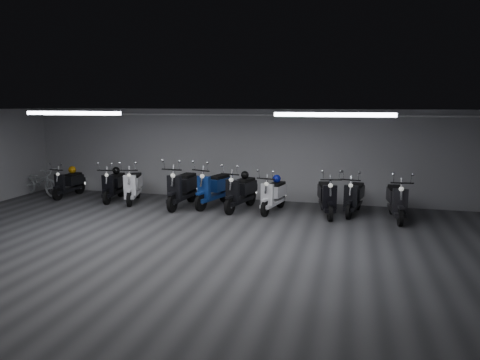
% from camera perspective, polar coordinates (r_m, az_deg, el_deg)
% --- Properties ---
extents(floor, '(14.00, 10.00, 0.01)m').
position_cam_1_polar(floor, '(9.25, -7.96, -8.87)').
color(floor, '#323235').
rests_on(floor, ground).
extents(ceiling, '(14.00, 10.00, 0.01)m').
position_cam_1_polar(ceiling, '(8.77, -8.41, 8.79)').
color(ceiling, gray).
rests_on(ceiling, ground).
extents(back_wall, '(14.00, 0.01, 2.80)m').
position_cam_1_polar(back_wall, '(13.61, -0.07, 3.33)').
color(back_wall, gray).
rests_on(back_wall, ground).
extents(fluor_strip_left, '(2.40, 0.18, 0.08)m').
position_cam_1_polar(fluor_strip_left, '(11.11, -20.89, 8.14)').
color(fluor_strip_left, white).
rests_on(fluor_strip_left, ceiling).
extents(fluor_strip_right, '(2.40, 0.18, 0.08)m').
position_cam_1_polar(fluor_strip_right, '(9.09, 12.11, 8.31)').
color(fluor_strip_right, white).
rests_on(fluor_strip_right, ceiling).
extents(conduit, '(13.60, 0.05, 0.05)m').
position_cam_1_polar(conduit, '(13.44, -0.17, 8.46)').
color(conduit, white).
rests_on(conduit, back_wall).
extents(scooter_0, '(0.61, 1.61, 1.18)m').
position_cam_1_polar(scooter_0, '(15.01, -21.45, 0.14)').
color(scooter_0, black).
rests_on(scooter_0, floor).
extents(scooter_1, '(0.81, 1.77, 1.27)m').
position_cam_1_polar(scooter_1, '(14.01, -16.13, -0.03)').
color(scooter_1, black).
rests_on(scooter_1, floor).
extents(scooter_2, '(1.08, 1.88, 1.33)m').
position_cam_1_polar(scooter_2, '(13.60, -13.75, -0.09)').
color(scooter_2, white).
rests_on(scooter_2, floor).
extents(scooter_3, '(0.77, 2.01, 1.47)m').
position_cam_1_polar(scooter_3, '(12.71, -7.56, -0.25)').
color(scooter_3, black).
rests_on(scooter_3, floor).
extents(scooter_4, '(1.14, 2.01, 1.42)m').
position_cam_1_polar(scooter_4, '(12.67, -3.48, -0.33)').
color(scooter_4, navy).
rests_on(scooter_4, floor).
extents(scooter_5, '(1.04, 1.94, 1.37)m').
position_cam_1_polar(scooter_5, '(12.26, 0.07, -0.78)').
color(scooter_5, black).
rests_on(scooter_5, floor).
extents(scooter_6, '(0.91, 1.78, 1.26)m').
position_cam_1_polar(scooter_6, '(12.07, 4.36, -1.25)').
color(scooter_6, white).
rests_on(scooter_6, floor).
extents(scooter_7, '(0.95, 1.87, 1.33)m').
position_cam_1_polar(scooter_7, '(11.88, 11.26, -1.42)').
color(scooter_7, black).
rests_on(scooter_7, floor).
extents(scooter_8, '(0.91, 1.81, 1.29)m').
position_cam_1_polar(scooter_8, '(12.14, 14.64, -1.42)').
color(scooter_8, black).
rests_on(scooter_8, floor).
extents(scooter_9, '(0.73, 1.83, 1.33)m').
position_cam_1_polar(scooter_9, '(11.88, 19.76, -1.81)').
color(scooter_9, black).
rests_on(scooter_9, floor).
extents(bicycle, '(1.81, 1.06, 1.11)m').
position_cam_1_polar(bicycle, '(15.66, -24.60, 0.17)').
color(bicycle, silver).
rests_on(bicycle, floor).
extents(helmet_0, '(0.23, 0.23, 0.23)m').
position_cam_1_polar(helmet_0, '(12.23, 4.80, 0.17)').
color(helmet_0, navy).
rests_on(helmet_0, scooter_6).
extents(helmet_1, '(0.23, 0.23, 0.23)m').
position_cam_1_polar(helmet_1, '(12.43, 0.63, 0.67)').
color(helmet_1, black).
rests_on(helmet_1, scooter_5).
extents(helmet_2, '(0.24, 0.24, 0.24)m').
position_cam_1_polar(helmet_2, '(15.14, -20.99, 1.25)').
color(helmet_2, '#BA770A').
rests_on(helmet_2, scooter_0).
extents(helmet_3, '(0.23, 0.23, 0.23)m').
position_cam_1_polar(helmet_3, '(14.18, -15.81, 1.20)').
color(helmet_3, black).
rests_on(helmet_3, scooter_1).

